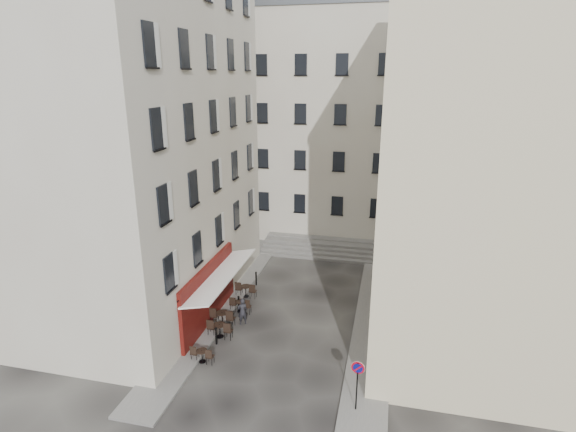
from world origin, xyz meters
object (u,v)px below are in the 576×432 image
(no_parking_sign, at_px, (357,377))
(pedestrian, at_px, (242,311))
(bistro_table_a, at_px, (202,355))
(bistro_table_b, at_px, (220,329))

(no_parking_sign, relative_size, pedestrian, 1.54)
(bistro_table_a, bearing_deg, no_parking_sign, -12.55)
(no_parking_sign, relative_size, bistro_table_a, 2.04)
(no_parking_sign, height_order, pedestrian, no_parking_sign)
(no_parking_sign, bearing_deg, bistro_table_b, 159.65)
(no_parking_sign, xyz_separation_m, pedestrian, (-6.75, 5.46, -0.92))
(no_parking_sign, distance_m, pedestrian, 8.73)
(bistro_table_a, distance_m, pedestrian, 3.88)
(no_parking_sign, bearing_deg, pedestrian, 148.23)
(bistro_table_b, relative_size, pedestrian, 0.89)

